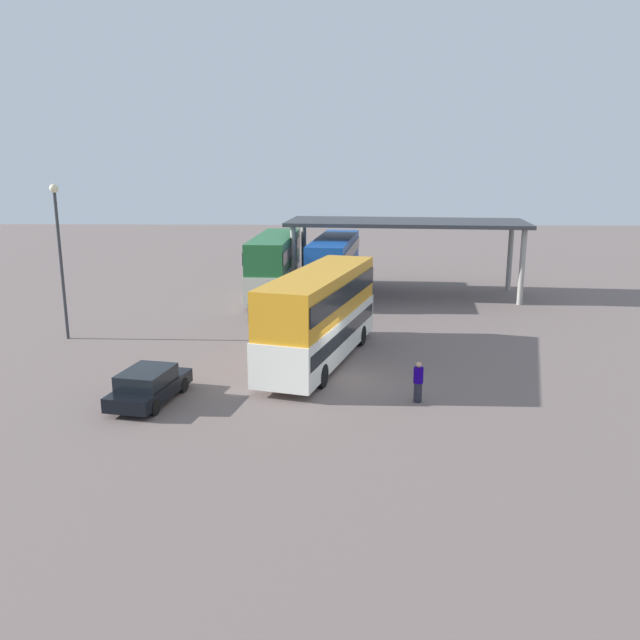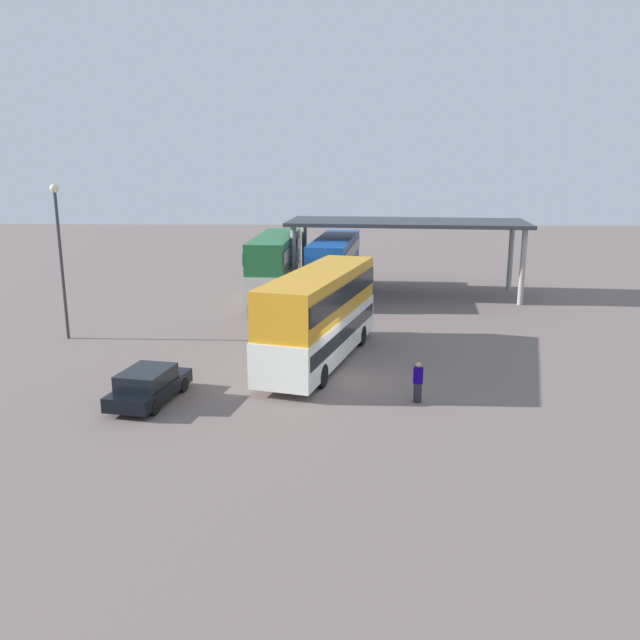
% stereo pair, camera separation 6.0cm
% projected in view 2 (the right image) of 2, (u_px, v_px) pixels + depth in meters
% --- Properties ---
extents(ground_plane, '(140.00, 140.00, 0.00)m').
position_uv_depth(ground_plane, '(336.00, 381.00, 27.62)').
color(ground_plane, '#71615D').
extents(double_decker_main, '(5.42, 11.07, 4.25)m').
position_uv_depth(double_decker_main, '(320.00, 313.00, 29.71)').
color(double_decker_main, white).
rests_on(double_decker_main, ground_plane).
extents(parked_hatchback, '(2.53, 4.36, 1.35)m').
position_uv_depth(parked_hatchback, '(149.00, 385.00, 25.03)').
color(parked_hatchback, black).
rests_on(parked_hatchback, ground_plane).
extents(double_decker_near_canopy, '(3.02, 10.49, 4.18)m').
position_uv_depth(double_decker_near_canopy, '(275.00, 263.00, 44.44)').
color(double_decker_near_canopy, silver).
rests_on(double_decker_near_canopy, ground_plane).
extents(double_decker_mid_row, '(3.80, 11.36, 4.01)m').
position_uv_depth(double_decker_mid_row, '(335.00, 264.00, 44.83)').
color(double_decker_mid_row, silver).
rests_on(double_decker_mid_row, ground_plane).
extents(depot_canopy, '(16.65, 7.62, 5.15)m').
position_uv_depth(depot_canopy, '(407.00, 226.00, 44.43)').
color(depot_canopy, '#33353A').
rests_on(depot_canopy, ground_plane).
extents(lamppost_tall, '(0.44, 0.44, 7.99)m').
position_uv_depth(lamppost_tall, '(60.00, 243.00, 33.05)').
color(lamppost_tall, '#33353A').
rests_on(lamppost_tall, ground_plane).
extents(pedestrian_waiting, '(0.38, 0.38, 1.61)m').
position_uv_depth(pedestrian_waiting, '(418.00, 382.00, 25.01)').
color(pedestrian_waiting, '#262633').
rests_on(pedestrian_waiting, ground_plane).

